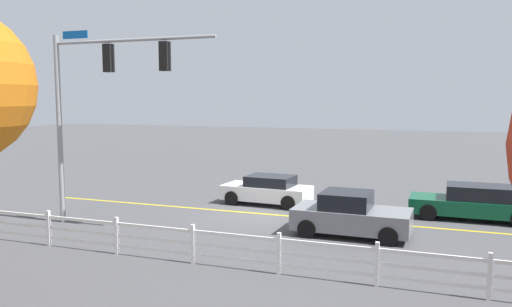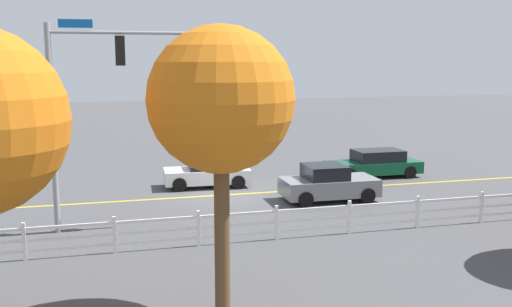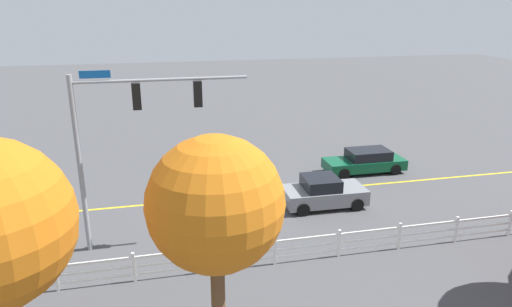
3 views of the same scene
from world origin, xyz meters
The scene contains 8 objects.
ground_plane centered at (0.00, 0.00, 0.00)m, with size 120.00×120.00×0.00m, color #444447.
lane_center_stripe centered at (-4.00, 0.00, 0.00)m, with size 28.00×0.16×0.01m, color gold.
signal_assembly centered at (4.89, 3.95, 5.03)m, with size 6.64×0.38×7.20m.
car_0 centered at (0.31, -1.90, 0.65)m, with size 4.02×1.99×1.31m.
car_1 centered at (-4.11, 2.04, 0.71)m, with size 4.01×2.06×1.52m.
car_2 centered at (-8.25, -1.97, 0.67)m, with size 4.71×1.88×1.37m.
white_rail_fence centered at (-3.00, 6.72, 0.60)m, with size 26.10×0.10×1.15m.
tree_1 centered at (2.48, 11.80, 4.98)m, with size 3.33×3.33×6.68m.
Camera 3 is at (3.78, 21.79, 9.51)m, focal length 32.55 mm.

